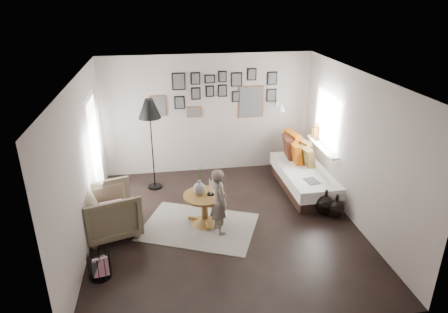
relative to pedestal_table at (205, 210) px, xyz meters
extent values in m
plane|color=black|center=(0.35, -0.13, -0.26)|extent=(4.80, 4.80, 0.00)
plane|color=#A3968F|center=(0.35, 2.27, 1.04)|extent=(4.50, 0.00, 4.50)
plane|color=#A3968F|center=(0.35, -2.53, 1.04)|extent=(4.50, 0.00, 4.50)
plane|color=#A3968F|center=(-1.90, -0.13, 1.04)|extent=(0.00, 4.80, 4.80)
plane|color=#A3968F|center=(2.60, -0.13, 1.04)|extent=(0.00, 4.80, 4.80)
plane|color=white|center=(0.35, -0.13, 2.34)|extent=(4.80, 4.80, 0.00)
plane|color=white|center=(-1.88, 1.07, 0.79)|extent=(0.00, 2.14, 2.14)
plane|color=white|center=(-1.88, 1.07, 0.79)|extent=(0.00, 1.88, 1.88)
plane|color=white|center=(-1.88, 1.07, 0.79)|extent=(0.00, 1.93, 1.93)
plane|color=white|center=(2.59, 1.07, 1.19)|extent=(0.00, 1.30, 1.30)
plane|color=white|center=(2.59, 1.07, 1.19)|extent=(0.00, 1.14, 1.14)
cube|color=white|center=(2.53, 1.07, 0.62)|extent=(0.15, 1.32, 0.04)
cylinder|color=#8C4C14|center=(2.53, 1.42, 0.78)|extent=(0.10, 0.10, 0.28)
cylinder|color=#8C4C14|center=(2.53, 1.59, 0.75)|extent=(0.08, 0.08, 0.22)
cube|color=brown|center=(-0.70, 2.26, 1.29)|extent=(0.35, 0.03, 0.45)
cube|color=black|center=(-0.70, 2.24, 1.29)|extent=(0.30, 0.01, 0.40)
cube|color=black|center=(-0.25, 2.26, 1.79)|extent=(0.28, 0.03, 0.36)
cube|color=black|center=(-0.25, 2.24, 1.79)|extent=(0.23, 0.01, 0.31)
cube|color=black|center=(-0.25, 2.26, 1.34)|extent=(0.22, 0.03, 0.28)
cube|color=black|center=(-0.25, 2.24, 1.34)|extent=(0.17, 0.01, 0.23)
cube|color=black|center=(0.10, 2.26, 1.84)|extent=(0.20, 0.03, 0.26)
cube|color=black|center=(0.10, 2.24, 1.84)|extent=(0.15, 0.01, 0.21)
cube|color=black|center=(0.10, 2.26, 1.52)|extent=(0.20, 0.03, 0.26)
cube|color=black|center=(0.10, 2.24, 1.52)|extent=(0.15, 0.01, 0.21)
cube|color=black|center=(0.40, 2.26, 1.82)|extent=(0.22, 0.03, 0.18)
cube|color=black|center=(0.40, 2.24, 1.82)|extent=(0.17, 0.01, 0.13)
cube|color=black|center=(0.40, 2.26, 1.56)|extent=(0.18, 0.03, 0.24)
cube|color=black|center=(0.40, 2.24, 1.56)|extent=(0.13, 0.01, 0.19)
cube|color=black|center=(0.67, 2.26, 1.86)|extent=(0.18, 0.03, 0.24)
cube|color=black|center=(0.67, 2.24, 1.86)|extent=(0.13, 0.01, 0.19)
cube|color=black|center=(0.67, 2.26, 1.56)|extent=(0.20, 0.03, 0.26)
cube|color=black|center=(0.67, 2.24, 1.56)|extent=(0.15, 0.01, 0.21)
cube|color=black|center=(0.97, 2.26, 1.79)|extent=(0.24, 0.03, 0.30)
cube|color=black|center=(0.97, 2.24, 1.79)|extent=(0.19, 0.01, 0.25)
cube|color=black|center=(0.97, 2.26, 1.42)|extent=(0.18, 0.03, 0.24)
cube|color=black|center=(0.97, 2.24, 1.42)|extent=(0.13, 0.01, 0.19)
cube|color=brown|center=(1.30, 2.26, 1.29)|extent=(0.55, 0.03, 0.70)
cube|color=black|center=(1.30, 2.24, 1.29)|extent=(0.50, 0.01, 0.65)
cube|color=black|center=(1.30, 2.26, 1.89)|extent=(0.20, 0.03, 0.26)
cube|color=black|center=(1.30, 2.24, 1.89)|extent=(0.15, 0.01, 0.21)
cube|color=black|center=(1.75, 2.26, 1.79)|extent=(0.22, 0.03, 0.28)
cube|color=black|center=(1.75, 2.24, 1.79)|extent=(0.17, 0.01, 0.23)
cube|color=black|center=(1.75, 2.26, 1.42)|extent=(0.22, 0.03, 0.28)
cube|color=black|center=(1.75, 2.24, 1.42)|extent=(0.17, 0.01, 0.23)
cube|color=brown|center=(0.05, 2.26, 1.12)|extent=(0.30, 0.03, 0.24)
cube|color=black|center=(0.05, 2.24, 1.12)|extent=(0.25, 0.01, 0.19)
cube|color=white|center=(1.90, 2.24, 1.24)|extent=(0.06, 0.04, 0.10)
cylinder|color=white|center=(1.90, 2.12, 1.26)|extent=(0.02, 0.24, 0.02)
cone|color=white|center=(1.90, 1.99, 1.20)|extent=(0.18, 0.18, 0.14)
cube|color=beige|center=(-0.12, -0.10, -0.26)|extent=(2.26, 1.96, 0.01)
cone|color=brown|center=(0.00, 0.00, -0.21)|extent=(0.54, 0.54, 0.10)
cylinder|color=brown|center=(0.00, 0.00, 0.03)|extent=(0.11, 0.11, 0.41)
cylinder|color=brown|center=(0.00, 0.00, 0.29)|extent=(0.72, 0.72, 0.04)
ellipsoid|color=black|center=(-0.08, 0.02, 0.42)|extent=(0.21, 0.21, 0.23)
cylinder|color=black|center=(-0.08, 0.02, 0.55)|extent=(0.06, 0.06, 0.04)
cylinder|color=black|center=(0.11, 0.00, 0.32)|extent=(0.12, 0.12, 0.02)
cube|color=black|center=(2.15, 0.97, -0.15)|extent=(0.83, 1.92, 0.22)
cube|color=white|center=(2.15, 0.97, 0.07)|extent=(0.89, 1.99, 0.24)
cube|color=#AF4D0A|center=(2.17, 1.76, 0.44)|extent=(0.32, 0.59, 0.56)
cube|color=#3F1E14|center=(2.03, 1.66, 0.41)|extent=(0.27, 0.52, 0.50)
cube|color=brown|center=(2.29, 1.50, 0.40)|extent=(0.36, 0.53, 0.48)
cube|color=#AF4D0A|center=(2.09, 1.36, 0.39)|extent=(0.24, 0.48, 0.46)
cube|color=brown|center=(2.25, 1.17, 0.37)|extent=(0.30, 0.46, 0.42)
cube|color=black|center=(2.10, 0.42, 0.20)|extent=(0.27, 0.34, 0.02)
imported|color=brown|center=(-1.58, -0.04, 0.15)|extent=(1.13, 1.11, 0.83)
cube|color=white|center=(-1.55, 0.01, 0.22)|extent=(0.46, 0.47, 0.17)
cylinder|color=black|center=(-0.87, 1.55, -0.25)|extent=(0.29, 0.29, 0.03)
cylinder|color=black|center=(-0.87, 1.55, 0.58)|extent=(0.03, 0.03, 1.68)
cone|color=black|center=(-0.87, 1.55, 1.43)|extent=(0.44, 0.44, 0.38)
cube|color=black|center=(-1.65, -1.16, -0.09)|extent=(0.21, 0.21, 0.29)
cube|color=white|center=(-1.62, -1.18, -0.09)|extent=(0.22, 0.12, 0.29)
ellipsoid|color=black|center=(2.19, -0.06, -0.07)|extent=(0.34, 0.34, 0.39)
cylinder|color=black|center=(2.19, -0.06, 0.18)|extent=(0.06, 0.06, 0.12)
ellipsoid|color=black|center=(2.35, -0.18, -0.09)|extent=(0.30, 0.30, 0.34)
cylinder|color=black|center=(2.35, -0.18, 0.14)|extent=(0.06, 0.06, 0.12)
imported|color=#685B52|center=(0.21, -0.29, 0.32)|extent=(0.39, 0.49, 1.17)
camera|label=1|loc=(-0.62, -6.01, 3.56)|focal=32.00mm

